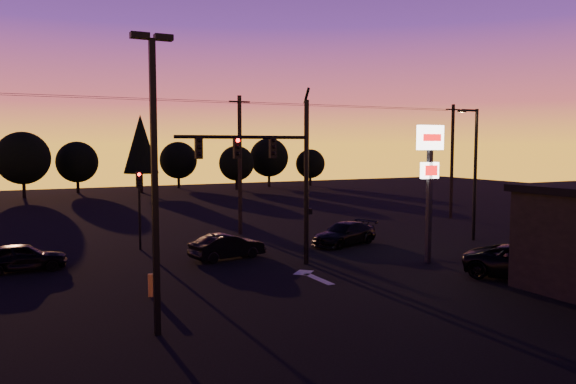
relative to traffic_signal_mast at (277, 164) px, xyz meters
name	(u,v)px	position (x,y,z in m)	size (l,w,h in m)	color
ground	(320,286)	(0.10, -3.99, -4.94)	(120.00, 120.00, 0.00)	black
lane_arrow	(311,276)	(0.60, -2.33, -4.93)	(1.20, 3.10, 0.01)	beige
traffic_signal_mast	(277,164)	(0.00, 0.00, 0.00)	(6.79, 0.52, 8.58)	black
secondary_signal	(139,199)	(-4.90, 7.49, -2.07)	(0.30, 0.31, 4.35)	black
parking_lot_light	(154,164)	(-7.40, -6.99, 0.33)	(1.25, 0.30, 9.14)	black
pylon_sign	(430,164)	(7.10, -2.49, -0.02)	(1.50, 0.28, 6.80)	black
streetlight	(474,168)	(14.01, 1.51, -0.52)	(1.55, 0.35, 8.00)	black
utility_pole_1	(240,164)	(2.10, 10.01, -0.34)	(1.40, 0.26, 9.00)	black
utility_pole_2	(452,161)	(20.10, 10.01, -0.34)	(1.40, 0.26, 9.00)	black
power_wires	(239,102)	(2.10, 10.01, 3.63)	(36.00, 1.22, 0.07)	black
bollard	(152,285)	(-6.54, -2.48, -4.50)	(0.29, 0.29, 0.87)	orange
tree_2	(23,158)	(-9.90, 44.01, -0.57)	(5.77, 5.78, 7.26)	black
tree_3	(77,162)	(-3.90, 48.01, -1.19)	(4.95, 4.95, 6.22)	black
tree_4	(141,144)	(3.10, 45.01, 0.99)	(4.18, 4.18, 9.50)	black
tree_5	(178,160)	(9.10, 50.01, -1.19)	(4.95, 4.95, 6.22)	black
tree_6	(237,163)	(15.10, 44.01, -1.50)	(4.54, 4.54, 5.71)	black
tree_7	(269,157)	(21.10, 47.01, -0.88)	(5.36, 5.36, 6.74)	black
tree_8	(310,164)	(27.10, 46.01, -1.82)	(4.12, 4.12, 5.19)	black
car_left	(23,257)	(-10.92, 4.53, -4.28)	(1.56, 3.87, 1.32)	black
car_mid	(228,246)	(-1.42, 2.93, -4.29)	(1.36, 3.91, 1.29)	black
car_right	(344,234)	(6.11, 3.66, -4.28)	(1.84, 4.52, 1.31)	black
suv_parked	(528,263)	(8.67, -7.16, -4.20)	(2.44, 5.30, 1.47)	black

